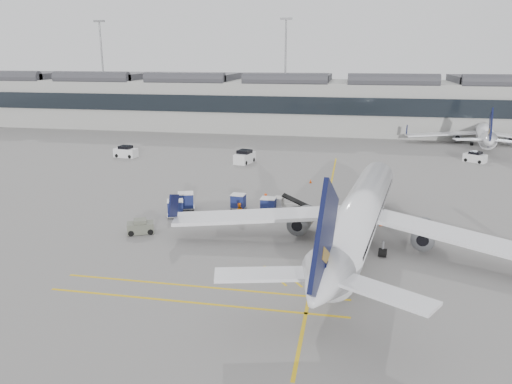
% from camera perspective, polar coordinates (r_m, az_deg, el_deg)
% --- Properties ---
extents(ground, '(220.00, 220.00, 0.00)m').
position_cam_1_polar(ground, '(47.79, -4.88, -5.31)').
color(ground, gray).
rests_on(ground, ground).
extents(terminal, '(200.00, 20.45, 12.40)m').
position_cam_1_polar(terminal, '(116.00, 4.86, 10.16)').
color(terminal, '#9E9E99').
rests_on(terminal, ground).
extents(light_masts, '(113.00, 0.60, 25.45)m').
position_cam_1_polar(light_masts, '(129.69, 4.90, 14.42)').
color(light_masts, slate).
rests_on(light_masts, ground).
extents(apron_markings, '(0.25, 60.00, 0.01)m').
position_cam_1_polar(apron_markings, '(55.61, 7.94, -2.37)').
color(apron_markings, gold).
rests_on(apron_markings, ground).
extents(airliner_main, '(34.48, 37.93, 10.13)m').
position_cam_1_polar(airliner_main, '(45.71, 11.70, -2.62)').
color(airliner_main, white).
rests_on(airliner_main, ground).
extents(airliner_far, '(28.42, 31.30, 8.37)m').
position_cam_1_polar(airliner_far, '(105.27, 24.61, 6.24)').
color(airliner_far, white).
rests_on(airliner_far, ground).
extents(belt_loader, '(4.88, 1.94, 1.96)m').
position_cam_1_polar(belt_loader, '(55.50, 3.65, -1.67)').
color(belt_loader, beige).
rests_on(belt_loader, ground).
extents(baggage_cart_a, '(1.73, 1.46, 1.72)m').
position_cam_1_polar(baggage_cart_a, '(56.26, -2.04, -1.03)').
color(baggage_cart_a, gray).
rests_on(baggage_cart_a, ground).
extents(baggage_cart_b, '(1.76, 1.47, 1.80)m').
position_cam_1_polar(baggage_cart_b, '(54.57, 1.41, -1.51)').
color(baggage_cart_b, gray).
rests_on(baggage_cart_b, ground).
extents(baggage_cart_c, '(2.24, 2.04, 1.94)m').
position_cam_1_polar(baggage_cart_c, '(56.60, -8.03, -0.96)').
color(baggage_cart_c, gray).
rests_on(baggage_cart_c, ground).
extents(baggage_cart_d, '(2.18, 1.99, 1.88)m').
position_cam_1_polar(baggage_cart_d, '(54.08, -9.21, -1.83)').
color(baggage_cart_d, gray).
rests_on(baggage_cart_d, ground).
extents(ramp_agent_a, '(0.83, 0.74, 1.91)m').
position_cam_1_polar(ramp_agent_a, '(55.84, 1.14, -1.12)').
color(ramp_agent_a, '#FF460D').
rests_on(ramp_agent_a, ground).
extents(ramp_agent_b, '(1.18, 1.06, 1.98)m').
position_cam_1_polar(ramp_agent_b, '(52.21, -1.96, -2.28)').
color(ramp_agent_b, orange).
rests_on(ramp_agent_b, ground).
extents(pushback_tug, '(2.94, 2.42, 1.42)m').
position_cam_1_polar(pushback_tug, '(50.09, -13.07, -3.91)').
color(pushback_tug, '#595C4E').
rests_on(pushback_tug, ground).
extents(safety_cone_nose, '(0.38, 0.38, 0.53)m').
position_cam_1_polar(safety_cone_nose, '(68.02, 6.26, 1.25)').
color(safety_cone_nose, '#F24C0A').
rests_on(safety_cone_nose, ground).
extents(safety_cone_engine, '(0.38, 0.38, 0.53)m').
position_cam_1_polar(safety_cone_engine, '(52.59, 14.13, -3.47)').
color(safety_cone_engine, '#F24C0A').
rests_on(safety_cone_engine, ground).
extents(service_van_left, '(3.99, 2.37, 1.94)m').
position_cam_1_polar(service_van_left, '(87.46, -14.66, 4.45)').
color(service_van_left, silver).
rests_on(service_van_left, ground).
extents(service_van_mid, '(3.01, 4.46, 2.10)m').
position_cam_1_polar(service_van_mid, '(80.08, -1.32, 4.01)').
color(service_van_mid, silver).
rests_on(service_van_mid, ground).
extents(service_van_right, '(3.73, 3.33, 1.74)m').
position_cam_1_polar(service_van_right, '(88.17, 23.75, 3.65)').
color(service_van_right, silver).
rests_on(service_van_right, ground).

